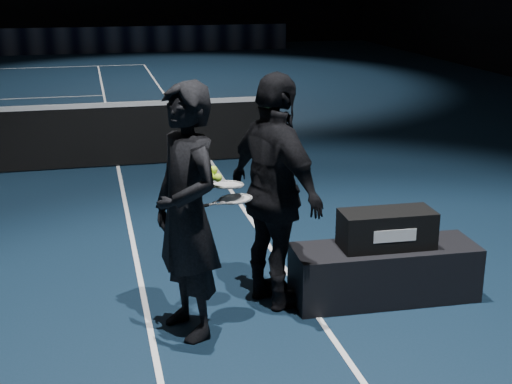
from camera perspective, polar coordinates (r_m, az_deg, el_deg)
net_post_right at (r=10.89m, az=1.00°, el=5.60°), size 0.10×0.10×1.10m
player_bench at (r=6.35m, az=10.22°, el=-6.33°), size 1.63×0.59×0.48m
racket_bag at (r=6.20m, az=10.42°, el=-2.92°), size 0.82×0.37×0.32m
bag_signature at (r=6.05m, az=11.07°, el=-3.47°), size 0.38×0.02×0.11m
player_a at (r=5.44m, az=-5.56°, el=-1.65°), size 0.71×0.85×2.00m
player_b at (r=5.89m, az=1.56°, el=-0.07°), size 0.87×1.27×2.00m
racket_lower at (r=5.66m, az=-1.65°, el=-0.56°), size 0.71×0.47×0.03m
racket_upper at (r=5.63m, az=-2.31°, el=0.60°), size 0.71×0.50×0.10m
tennis_balls at (r=5.49m, az=-3.38°, el=1.35°), size 0.12×0.10×0.12m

